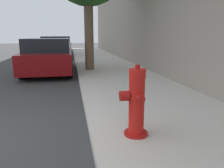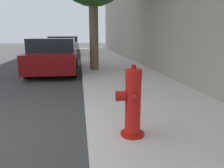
{
  "view_description": "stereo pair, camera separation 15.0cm",
  "coord_description": "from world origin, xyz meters",
  "views": [
    {
      "loc": [
        1.57,
        -2.6,
        1.38
      ],
      "look_at": [
        2.27,
        1.11,
        0.54
      ],
      "focal_mm": 35.0,
      "sensor_mm": 36.0,
      "label": 1
    },
    {
      "loc": [
        1.71,
        -2.63,
        1.38
      ],
      "look_at": [
        2.27,
        1.11,
        0.54
      ],
      "focal_mm": 35.0,
      "sensor_mm": 36.0,
      "label": 2
    }
  ],
  "objects": [
    {
      "name": "fire_hydrant",
      "position": [
        2.35,
        -0.09,
        0.55
      ],
      "size": [
        0.37,
        0.39,
        0.91
      ],
      "color": "#A91511",
      "rests_on": "sidewalk_slab"
    },
    {
      "name": "parked_car_mid",
      "position": [
        0.59,
        12.72,
        0.65
      ],
      "size": [
        1.73,
        4.54,
        1.33
      ],
      "color": "navy",
      "rests_on": "ground_plane"
    },
    {
      "name": "parked_car_near",
      "position": [
        0.76,
        5.99,
        0.63
      ],
      "size": [
        1.72,
        4.0,
        1.28
      ],
      "color": "maroon",
      "rests_on": "ground_plane"
    },
    {
      "name": "parked_car_far",
      "position": [
        0.78,
        19.2,
        0.65
      ],
      "size": [
        1.74,
        4.1,
        1.32
      ],
      "color": "silver",
      "rests_on": "ground_plane"
    },
    {
      "name": "sidewalk_slab",
      "position": [
        3.09,
        0.0,
        0.07
      ],
      "size": [
        2.62,
        40.0,
        0.13
      ],
      "color": "beige",
      "rests_on": "ground_plane"
    }
  ]
}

